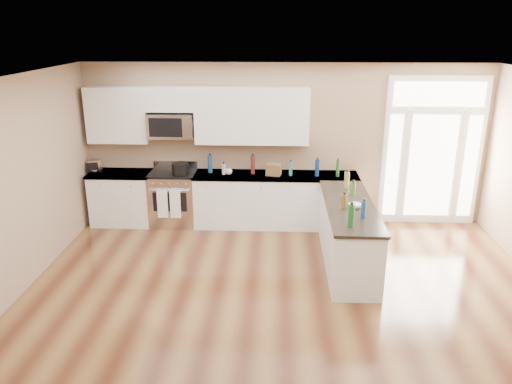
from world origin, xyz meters
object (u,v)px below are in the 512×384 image
(peninsula_cabinet, at_px, (348,236))
(stockpot, at_px, (180,168))
(kitchen_range, at_px, (174,198))
(toaster_oven, at_px, (94,165))

(peninsula_cabinet, bearing_deg, stockpot, 153.89)
(kitchen_range, distance_m, toaster_oven, 1.51)
(peninsula_cabinet, xyz_separation_m, stockpot, (-2.72, 1.33, 0.63))
(stockpot, height_order, toaster_oven, stockpot)
(kitchen_range, relative_size, stockpot, 3.73)
(kitchen_range, height_order, stockpot, stockpot)
(peninsula_cabinet, height_order, toaster_oven, toaster_oven)
(kitchen_range, bearing_deg, peninsula_cabinet, -26.70)
(kitchen_range, height_order, toaster_oven, toaster_oven)
(peninsula_cabinet, bearing_deg, kitchen_range, 153.30)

